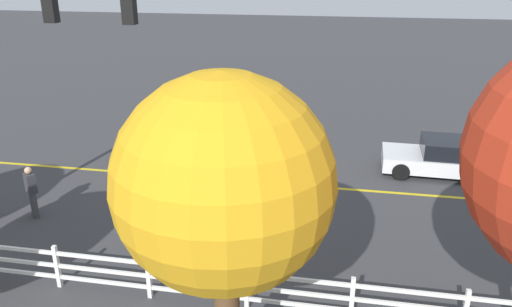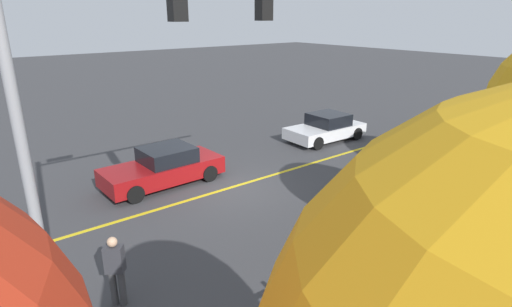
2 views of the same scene
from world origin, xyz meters
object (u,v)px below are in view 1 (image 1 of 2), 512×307
object	(u,v)px
car_1	(204,144)
pedestrian	(31,190)
tree_2	(224,185)
car_0	(441,158)

from	to	relation	value
car_1	pedestrian	xyz separation A→B (m)	(3.91, 5.70, 0.25)
pedestrian	tree_2	size ratio (longest dim) A/B	0.28
car_1	car_0	bearing A→B (deg)	179.53
car_1	pedestrian	size ratio (longest dim) A/B	2.69
car_1	pedestrian	bearing A→B (deg)	53.84
car_1	tree_2	xyz separation A→B (m)	(-3.71, 11.34, 3.61)
car_0	tree_2	world-z (taller)	tree_2
pedestrian	tree_2	distance (m)	10.06
car_0	pedestrian	world-z (taller)	pedestrian
tree_2	car_0	bearing A→B (deg)	-115.21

